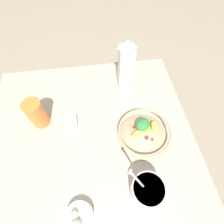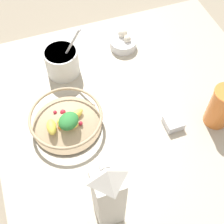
# 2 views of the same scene
# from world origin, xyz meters

# --- Properties ---
(ground_plane) EXTENTS (6.00, 6.00, 0.00)m
(ground_plane) POSITION_xyz_m (0.00, 0.00, 0.00)
(ground_plane) COLOR gray
(countertop) EXTENTS (0.98, 0.98, 0.05)m
(countertop) POSITION_xyz_m (0.00, 0.00, 0.02)
(countertop) COLOR #B2A893
(countertop) RESTS_ON ground_plane
(fruit_bowl) EXTENTS (0.24, 0.24, 0.09)m
(fruit_bowl) POSITION_xyz_m (0.25, -0.02, 0.09)
(fruit_bowl) COLOR tan
(fruit_bowl) RESTS_ON countertop
(milk_carton) EXTENTS (0.07, 0.07, 0.30)m
(milk_carton) POSITION_xyz_m (0.21, 0.30, 0.20)
(milk_carton) COLOR silver
(milk_carton) RESTS_ON countertop
(yogurt_tub) EXTENTS (0.14, 0.12, 0.22)m
(yogurt_tub) POSITION_xyz_m (0.20, -0.26, 0.11)
(yogurt_tub) COLOR white
(yogurt_tub) RESTS_ON countertop
(drinking_cup) EXTENTS (0.09, 0.09, 0.16)m
(drinking_cup) POSITION_xyz_m (-0.23, 0.13, 0.13)
(drinking_cup) COLOR orange
(drinking_cup) RESTS_ON countertop
(spice_jar) EXTENTS (0.06, 0.06, 0.03)m
(spice_jar) POSITION_xyz_m (-0.09, 0.10, 0.06)
(spice_jar) COLOR silver
(spice_jar) RESTS_ON countertop
(garlic_bowl) EXTENTS (0.11, 0.11, 0.07)m
(garlic_bowl) POSITION_xyz_m (-0.06, -0.31, 0.07)
(garlic_bowl) COLOR white
(garlic_bowl) RESTS_ON countertop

